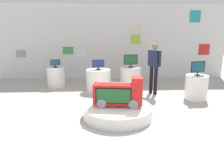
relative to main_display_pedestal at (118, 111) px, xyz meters
name	(u,v)px	position (x,y,z in m)	size (l,w,h in m)	color
ground_plane	(122,121)	(0.09, -0.25, -0.14)	(30.00, 30.00, 0.00)	#B2ADA3
back_wall_display	(112,42)	(0.10, 4.56, 1.51)	(10.40, 0.13, 3.29)	silver
main_display_pedestal	(118,111)	(0.00, 0.00, 0.00)	(1.69, 1.69, 0.28)	white
novelty_firetruck_tv	(119,94)	(0.02, -0.01, 0.44)	(1.21, 0.55, 0.73)	gray
display_pedestal_left_rear	(130,77)	(0.73, 2.98, 0.25)	(0.80, 0.80, 0.77)	white
tv_on_left_rear	(131,60)	(0.73, 2.97, 0.90)	(0.55, 0.21, 0.48)	black
display_pedestal_center_rear	(56,77)	(-2.16, 3.09, 0.25)	(0.67, 0.67, 0.77)	white
tv_on_center_rear	(55,63)	(-2.16, 3.09, 0.78)	(0.37, 0.21, 0.30)	black
display_pedestal_right_rear	(98,80)	(-0.51, 2.49, 0.25)	(0.88, 0.88, 0.77)	white
tv_on_right_rear	(98,64)	(-0.51, 2.49, 0.82)	(0.43, 0.19, 0.35)	black
display_pedestal_far_right	(196,87)	(2.56, 1.29, 0.25)	(0.68, 0.68, 0.77)	white
tv_on_far_right	(198,67)	(2.56, 1.28, 0.88)	(0.49, 0.17, 0.44)	black
shopper_browsing_near_truck	(154,65)	(1.37, 1.96, 0.87)	(0.38, 0.48, 1.71)	black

